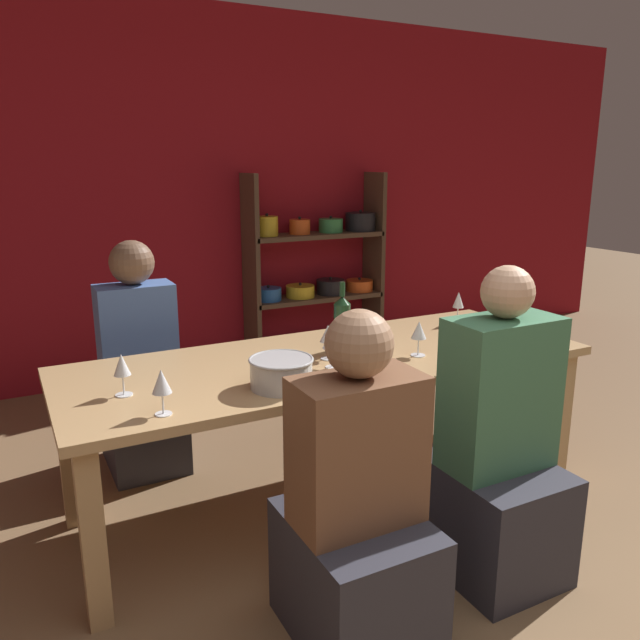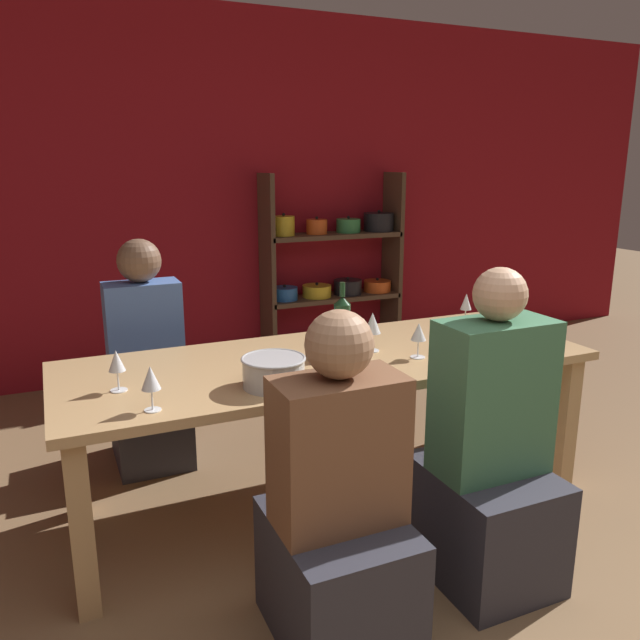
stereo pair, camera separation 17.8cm
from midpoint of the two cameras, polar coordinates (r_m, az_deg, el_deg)
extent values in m
cube|color=maroon|center=(4.81, -14.04, 10.91)|extent=(8.80, 0.06, 2.70)
cube|color=#4C3828|center=(4.83, -7.36, 4.14)|extent=(0.04, 0.30, 1.52)
cube|color=#4C3828|center=(5.30, 3.97, 5.12)|extent=(0.04, 0.30, 1.52)
cube|color=#4C3828|center=(5.21, -1.38, -3.36)|extent=(1.11, 0.30, 0.04)
cylinder|color=#235BAD|center=(5.03, -5.64, -3.17)|extent=(0.25, 0.25, 0.12)
sphere|color=black|center=(5.01, -5.66, -2.39)|extent=(0.02, 0.02, 0.02)
cylinder|color=red|center=(5.13, -2.78, -2.60)|extent=(0.16, 0.16, 0.15)
sphere|color=black|center=(5.11, -2.79, -1.67)|extent=(0.02, 0.02, 0.02)
cylinder|color=black|center=(5.25, -0.03, -2.39)|extent=(0.22, 0.22, 0.11)
sphere|color=black|center=(5.23, -0.03, -1.68)|extent=(0.02, 0.02, 0.02)
cylinder|color=silver|center=(5.38, 2.59, -1.96)|extent=(0.16, 0.16, 0.12)
sphere|color=black|center=(5.36, 2.60, -1.22)|extent=(0.02, 0.02, 0.02)
cube|color=#4C3828|center=(5.08, -1.41, 2.07)|extent=(1.11, 0.30, 0.04)
cylinder|color=#235BAD|center=(4.91, -5.78, 2.37)|extent=(0.20, 0.20, 0.10)
sphere|color=black|center=(4.89, -5.80, 3.08)|extent=(0.02, 0.02, 0.02)
cylinder|color=gold|center=(5.01, -2.84, 2.64)|extent=(0.23, 0.23, 0.09)
sphere|color=black|center=(5.00, -2.85, 3.31)|extent=(0.02, 0.02, 0.02)
cylinder|color=black|center=(5.13, -0.03, 3.06)|extent=(0.23, 0.23, 0.12)
sphere|color=black|center=(5.12, -0.03, 3.84)|extent=(0.02, 0.02, 0.02)
cylinder|color=#E0561E|center=(5.26, 2.65, 3.18)|extent=(0.23, 0.23, 0.09)
sphere|color=black|center=(5.25, 2.65, 3.79)|extent=(0.02, 0.02, 0.02)
cube|color=#4C3828|center=(5.00, -1.45, 7.74)|extent=(1.11, 0.30, 0.04)
cylinder|color=gold|center=(4.83, -5.94, 8.53)|extent=(0.17, 0.17, 0.15)
sphere|color=black|center=(4.82, -5.96, 9.55)|extent=(0.02, 0.02, 0.02)
cylinder|color=#E0561E|center=(4.94, -2.91, 8.51)|extent=(0.16, 0.16, 0.11)
sphere|color=black|center=(4.93, -2.92, 9.30)|extent=(0.02, 0.02, 0.02)
cylinder|color=#338447|center=(5.06, -0.03, 8.63)|extent=(0.19, 0.19, 0.11)
sphere|color=black|center=(5.05, -0.03, 9.38)|extent=(0.02, 0.02, 0.02)
cylinder|color=black|center=(5.19, 2.71, 8.97)|extent=(0.25, 0.25, 0.15)
sphere|color=black|center=(5.18, 2.73, 9.91)|extent=(0.02, 0.02, 0.02)
cube|color=tan|center=(2.85, -0.86, -3.76)|extent=(2.39, 0.88, 0.04)
cube|color=tan|center=(2.41, -22.17, -17.99)|extent=(0.08, 0.08, 0.69)
cube|color=tan|center=(3.36, 19.61, -8.44)|extent=(0.08, 0.08, 0.69)
cube|color=tan|center=(3.06, -23.60, -11.12)|extent=(0.08, 0.08, 0.69)
cube|color=tan|center=(3.84, 11.77, -5.02)|extent=(0.08, 0.08, 0.69)
cylinder|color=#B7BABC|center=(2.46, -5.64, -4.87)|extent=(0.24, 0.24, 0.12)
torus|color=#B7BABC|center=(2.44, -5.67, -3.64)|extent=(0.26, 0.26, 0.01)
cylinder|color=#19381E|center=(2.91, 0.27, -0.70)|extent=(0.08, 0.08, 0.23)
cone|color=#19381E|center=(2.88, 0.27, 1.82)|extent=(0.08, 0.08, 0.04)
cylinder|color=#19381E|center=(2.87, 0.27, 2.82)|extent=(0.03, 0.03, 0.07)
cylinder|color=white|center=(2.88, 7.20, -3.23)|extent=(0.07, 0.07, 0.00)
cylinder|color=white|center=(2.87, 7.23, -2.44)|extent=(0.01, 0.01, 0.08)
cone|color=white|center=(2.85, 7.28, -0.92)|extent=(0.07, 0.07, 0.08)
cylinder|color=maroon|center=(2.86, 7.26, -1.31)|extent=(0.04, 0.04, 0.03)
cylinder|color=white|center=(2.95, 3.01, -2.74)|extent=(0.07, 0.07, 0.00)
cylinder|color=white|center=(2.94, 3.02, -1.92)|extent=(0.01, 0.01, 0.08)
cone|color=white|center=(2.91, 3.05, -0.21)|extent=(0.08, 0.08, 0.10)
cylinder|color=beige|center=(2.92, 3.04, -0.69)|extent=(0.04, 0.04, 0.04)
cylinder|color=white|center=(3.49, 11.01, -0.32)|extent=(0.07, 0.07, 0.00)
cylinder|color=white|center=(3.48, 11.04, 0.42)|extent=(0.01, 0.01, 0.09)
cone|color=white|center=(3.46, 11.11, 1.83)|extent=(0.06, 0.06, 0.09)
cylinder|color=maroon|center=(3.46, 11.09, 1.47)|extent=(0.03, 0.03, 0.03)
cylinder|color=white|center=(2.70, -0.81, -4.34)|extent=(0.06, 0.06, 0.00)
cylinder|color=white|center=(2.69, -0.81, -3.45)|extent=(0.01, 0.01, 0.08)
cone|color=white|center=(2.66, -0.82, -1.68)|extent=(0.08, 0.08, 0.09)
cylinder|color=maroon|center=(2.67, -0.82, -2.15)|extent=(0.04, 0.04, 0.04)
cylinder|color=white|center=(2.81, -1.08, -3.56)|extent=(0.07, 0.07, 0.00)
cylinder|color=white|center=(2.80, -1.09, -2.76)|extent=(0.01, 0.01, 0.08)
cone|color=white|center=(2.78, -1.10, -1.24)|extent=(0.07, 0.07, 0.08)
cylinder|color=beige|center=(2.79, -1.09, -1.62)|extent=(0.04, 0.04, 0.03)
cylinder|color=white|center=(2.53, -19.42, -6.48)|extent=(0.07, 0.07, 0.00)
cylinder|color=white|center=(2.51, -19.50, -5.61)|extent=(0.01, 0.01, 0.08)
cone|color=white|center=(2.49, -19.65, -3.88)|extent=(0.06, 0.06, 0.08)
cylinder|color=beige|center=(2.50, -19.61, -4.33)|extent=(0.04, 0.04, 0.03)
cylinder|color=white|center=(2.30, -16.30, -8.27)|extent=(0.06, 0.06, 0.00)
cylinder|color=white|center=(2.29, -16.37, -7.33)|extent=(0.01, 0.01, 0.08)
cone|color=white|center=(2.26, -16.51, -5.41)|extent=(0.07, 0.07, 0.09)
cylinder|color=maroon|center=(2.27, -16.47, -5.93)|extent=(0.04, 0.04, 0.03)
cube|color=#2D2D38|center=(2.29, 0.86, -22.48)|extent=(0.42, 0.53, 0.44)
cube|color=brown|center=(2.05, 0.91, -11.89)|extent=(0.42, 0.23, 0.50)
sphere|color=#9E7556|center=(1.92, 0.95, -2.22)|extent=(0.22, 0.22, 0.22)
cube|color=#2D2D38|center=(3.54, -17.23, -9.16)|extent=(0.38, 0.48, 0.45)
cube|color=#4C70B7|center=(3.38, -17.84, -1.39)|extent=(0.38, 0.21, 0.54)
sphere|color=brown|center=(3.30, -18.34, 5.01)|extent=(0.22, 0.22, 0.22)
cube|color=#2D2D38|center=(2.66, 13.43, -17.05)|extent=(0.43, 0.53, 0.45)
cube|color=#3D7551|center=(2.44, 14.13, -6.55)|extent=(0.43, 0.23, 0.59)
sphere|color=tan|center=(2.33, 14.70, 2.48)|extent=(0.19, 0.19, 0.19)
camera|label=1|loc=(0.09, -91.76, -0.44)|focal=35.00mm
camera|label=2|loc=(0.09, 88.24, 0.44)|focal=35.00mm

